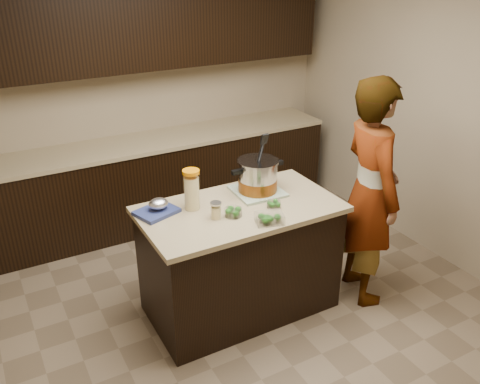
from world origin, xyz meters
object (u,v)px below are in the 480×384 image
at_px(person, 370,193).
at_px(stock_pot, 258,178).
at_px(island, 240,259).
at_px(lemonade_pitcher, 192,191).

bearing_deg(person, stock_pot, 73.21).
bearing_deg(island, stock_pot, 32.06).
distance_m(island, person, 1.12).
bearing_deg(stock_pot, island, -148.31).
distance_m(stock_pot, person, 0.87).
distance_m(stock_pot, lemonade_pitcher, 0.55).
bearing_deg(lemonade_pitcher, stock_pot, 0.22).
relative_size(stock_pot, lemonade_pitcher, 1.51).
xyz_separation_m(island, stock_pot, (0.24, 0.15, 0.57)).
relative_size(island, lemonade_pitcher, 4.92).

